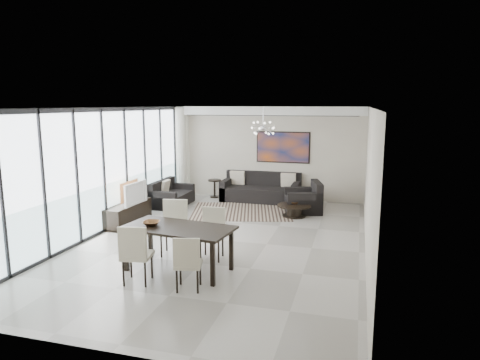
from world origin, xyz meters
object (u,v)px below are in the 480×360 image
(coffee_table, at_px, (294,210))
(tv_console, at_px, (128,213))
(sofa_main, at_px, (261,191))
(dining_table, at_px, (178,231))
(television, at_px, (132,193))

(coffee_table, height_order, tv_console, tv_console)
(coffee_table, bearing_deg, sofa_main, 128.56)
(sofa_main, bearing_deg, dining_table, -91.65)
(coffee_table, height_order, sofa_main, sofa_main)
(tv_console, relative_size, television, 1.72)
(coffee_table, xyz_separation_m, dining_table, (-1.44, -4.33, 0.55))
(coffee_table, distance_m, tv_console, 4.33)
(coffee_table, xyz_separation_m, television, (-3.78, -1.83, 0.61))
(tv_console, bearing_deg, sofa_main, 52.00)
(coffee_table, xyz_separation_m, sofa_main, (-1.27, 1.60, 0.12))
(television, bearing_deg, coffee_table, -61.17)
(tv_console, height_order, dining_table, dining_table)
(sofa_main, relative_size, television, 2.51)
(television, distance_m, dining_table, 3.42)
(sofa_main, distance_m, dining_table, 5.95)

